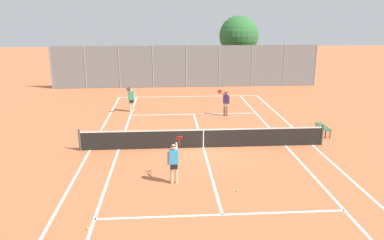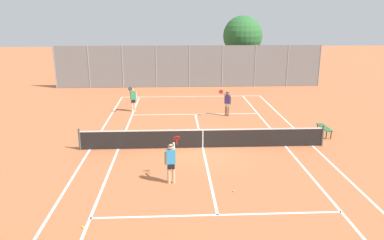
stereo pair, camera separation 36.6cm
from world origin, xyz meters
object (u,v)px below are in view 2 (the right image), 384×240
object	(u,v)px
loose_tennis_ball_2	(245,102)
loose_tennis_ball_5	(235,123)
player_near_side	(171,161)
loose_tennis_ball_1	(83,227)
courtside_bench	(324,128)
player_far_right	(227,102)
tennis_net	(203,138)
loose_tennis_ball_4	(197,111)
loose_tennis_ball_0	(234,191)
player_far_left	(133,98)
tree_behind_left	(243,37)

from	to	relation	value
loose_tennis_ball_2	loose_tennis_ball_5	world-z (taller)	same
player_near_side	loose_tennis_ball_5	world-z (taller)	player_near_side
loose_tennis_ball_1	courtside_bench	size ratio (longest dim) A/B	0.04
loose_tennis_ball_1	player_far_right	bearing A→B (deg)	64.10
tennis_net	courtside_bench	world-z (taller)	tennis_net
tennis_net	loose_tennis_ball_4	distance (m)	7.08
loose_tennis_ball_0	courtside_bench	xyz separation A→B (m)	(5.91, 6.44, 0.38)
player_far_left	tennis_net	bearing A→B (deg)	-60.61
player_near_side	loose_tennis_ball_2	bearing A→B (deg)	68.13
player_near_side	loose_tennis_ball_2	distance (m)	14.43
tree_behind_left	courtside_bench	bearing A→B (deg)	-85.89
loose_tennis_ball_1	loose_tennis_ball_0	bearing A→B (deg)	23.57
player_near_side	loose_tennis_ball_0	world-z (taller)	player_near_side
player_far_right	loose_tennis_ball_0	size ratio (longest dim) A/B	26.88
player_near_side	loose_tennis_ball_1	xyz separation A→B (m)	(-2.70, -3.07, -0.89)
loose_tennis_ball_5	tree_behind_left	world-z (taller)	tree_behind_left
tennis_net	player_far_left	size ratio (longest dim) A/B	6.76
loose_tennis_ball_4	loose_tennis_ball_5	distance (m)	3.66
loose_tennis_ball_1	tree_behind_left	xyz separation A→B (m)	(9.63, 26.84, 4.15)
loose_tennis_ball_4	loose_tennis_ball_1	bearing A→B (deg)	-107.32
loose_tennis_ball_4	loose_tennis_ball_5	bearing A→B (deg)	-55.03
loose_tennis_ball_0	loose_tennis_ball_5	xyz separation A→B (m)	(1.45, 8.85, 0.00)
player_far_left	loose_tennis_ball_2	distance (m)	8.30
loose_tennis_ball_1	tree_behind_left	size ratio (longest dim) A/B	0.01
player_far_left	player_far_right	world-z (taller)	same
player_near_side	player_far_left	distance (m)	11.53
loose_tennis_ball_0	tennis_net	bearing A→B (deg)	99.45
loose_tennis_ball_2	tree_behind_left	world-z (taller)	tree_behind_left
tennis_net	loose_tennis_ball_0	size ratio (longest dim) A/B	181.82
loose_tennis_ball_2	player_far_left	bearing A→B (deg)	-165.00
player_far_right	loose_tennis_ball_4	xyz separation A→B (m)	(-1.87, 1.18, -0.89)
courtside_bench	tennis_net	bearing A→B (deg)	-166.09
player_far_left	loose_tennis_ball_0	world-z (taller)	player_far_left
loose_tennis_ball_0	loose_tennis_ball_4	size ratio (longest dim) A/B	1.00
loose_tennis_ball_2	loose_tennis_ball_4	xyz separation A→B (m)	(-3.69, -2.40, 0.00)
tennis_net	courtside_bench	size ratio (longest dim) A/B	8.00
player_far_right	loose_tennis_ball_1	distance (m)	14.32
loose_tennis_ball_5	player_far_left	bearing A→B (deg)	152.91
loose_tennis_ball_2	loose_tennis_ball_4	distance (m)	4.40
tennis_net	tree_behind_left	size ratio (longest dim) A/B	1.93
tennis_net	loose_tennis_ball_2	world-z (taller)	tennis_net
player_far_left	loose_tennis_ball_5	bearing A→B (deg)	-27.09
courtside_bench	tree_behind_left	size ratio (longest dim) A/B	0.24
loose_tennis_ball_1	player_near_side	bearing A→B (deg)	48.60
player_near_side	player_far_right	bearing A→B (deg)	70.12
player_near_side	player_far_left	size ratio (longest dim) A/B	1.00
loose_tennis_ball_1	courtside_bench	distance (m)	13.94
loose_tennis_ball_1	loose_tennis_ball_4	size ratio (longest dim) A/B	1.00
player_near_side	loose_tennis_ball_1	bearing A→B (deg)	-131.40
loose_tennis_ball_2	player_far_right	bearing A→B (deg)	-117.05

